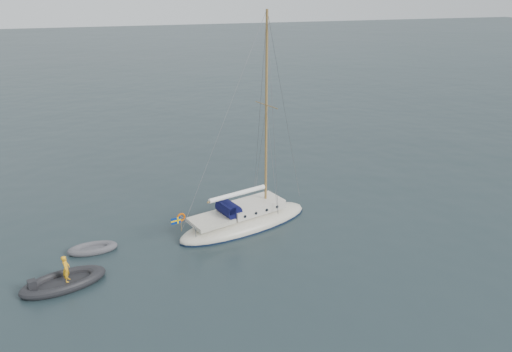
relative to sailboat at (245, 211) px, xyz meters
name	(u,v)px	position (x,y,z in m)	size (l,w,h in m)	color
ground	(272,233)	(1.33, -1.40, -1.01)	(300.00, 300.00, 0.00)	black
sailboat	(245,211)	(0.00, 0.00, 0.00)	(9.36, 2.80, 13.33)	beige
dinghy	(93,249)	(-9.03, -0.63, -0.84)	(2.72, 1.23, 0.39)	#505055
rib	(63,281)	(-10.40, -3.75, -0.75)	(4.20, 1.91, 1.64)	black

